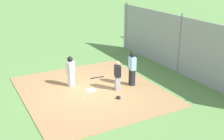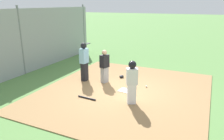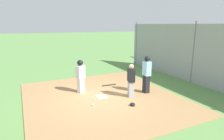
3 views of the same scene
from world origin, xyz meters
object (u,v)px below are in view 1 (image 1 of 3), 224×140
at_px(home_plate, 91,90).
at_px(catcher, 118,75).
at_px(umpire, 132,68).
at_px(catcher_mask, 118,97).
at_px(runner, 71,70).
at_px(parked_car_green, 185,41).
at_px(baseball_bat, 97,77).
at_px(baseball, 84,98).

bearing_deg(home_plate, catcher, -114.46).
height_order(umpire, catcher_mask, umpire).
distance_m(home_plate, umpire, 2.33).
xyz_separation_m(runner, catcher_mask, (-2.41, -1.37, -0.82)).
bearing_deg(parked_car_green, home_plate, 109.47).
xyz_separation_m(home_plate, runner, (0.98, 0.64, 0.87)).
xyz_separation_m(umpire, runner, (1.35, 2.76, -0.04)).
relative_size(umpire, baseball_bat, 2.28).
relative_size(umpire, runner, 1.12).
xyz_separation_m(home_plate, catcher_mask, (-1.43, -0.73, 0.05)).
bearing_deg(baseball_bat, home_plate, 56.84).
bearing_deg(baseball, parked_car_green, -66.70).
bearing_deg(baseball, catcher, -84.20).
height_order(baseball_bat, parked_car_green, parked_car_green).
bearing_deg(catcher, runner, -24.85).
bearing_deg(catcher_mask, home_plate, 26.99).
relative_size(catcher, parked_car_green, 0.35).
bearing_deg(baseball, runner, -1.84).
xyz_separation_m(baseball_bat, baseball, (-2.05, 1.68, 0.01)).
bearing_deg(umpire, catcher_mask, 40.50).
relative_size(home_plate, baseball_bat, 0.57).
bearing_deg(parked_car_green, catcher, 115.43).
bearing_deg(runner, catcher, 23.72).
bearing_deg(catcher, parked_car_green, -138.09).
height_order(catcher, catcher_mask, catcher).
bearing_deg(baseball_bat, runner, 15.39).
relative_size(catcher, baseball_bat, 1.92).
relative_size(baseball_bat, parked_car_green, 0.18).
bearing_deg(baseball, catcher_mask, -116.27).
bearing_deg(catcher_mask, umpire, -52.51).
bearing_deg(home_plate, catcher_mask, -153.01).
distance_m(baseball, parked_car_green, 10.71).
bearing_deg(baseball_bat, catcher, 99.45).
xyz_separation_m(home_plate, baseball_bat, (1.33, -0.99, 0.02)).
xyz_separation_m(runner, parked_car_green, (2.52, -9.77, -0.29)).
relative_size(home_plate, runner, 0.28).
bearing_deg(baseball_bat, catcher_mask, 88.16).
bearing_deg(baseball_bat, umpire, 127.21).
distance_m(umpire, baseball, 2.97).
relative_size(catcher, baseball, 19.93).
bearing_deg(runner, baseball, -28.31).
bearing_deg(umpire, home_plate, -6.84).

